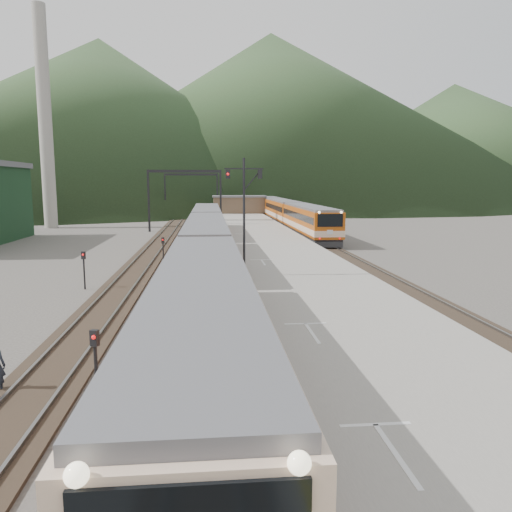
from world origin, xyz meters
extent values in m
plane|color=#47423D|center=(0.00, 0.00, 0.00)|extent=(400.00, 400.00, 0.00)
cube|color=black|center=(0.00, 40.00, 0.06)|extent=(2.60, 200.00, 0.12)
cube|color=slate|center=(-0.72, 40.00, 0.16)|extent=(0.10, 200.00, 0.14)
cube|color=slate|center=(0.72, 40.00, 0.16)|extent=(0.10, 200.00, 0.14)
cube|color=black|center=(-5.00, 40.00, 0.06)|extent=(2.60, 200.00, 0.12)
cube|color=slate|center=(-5.72, 40.00, 0.16)|extent=(0.10, 200.00, 0.14)
cube|color=slate|center=(-4.28, 40.00, 0.16)|extent=(0.10, 200.00, 0.14)
cube|color=black|center=(11.50, 40.00, 0.06)|extent=(2.60, 200.00, 0.12)
cube|color=slate|center=(10.78, 40.00, 0.16)|extent=(0.10, 200.00, 0.14)
cube|color=slate|center=(12.22, 40.00, 0.16)|extent=(0.10, 200.00, 0.14)
cube|color=gray|center=(5.60, 38.00, 0.50)|extent=(8.00, 100.00, 1.00)
cube|color=black|center=(-7.50, 55.00, 4.00)|extent=(0.25, 0.25, 8.00)
cube|color=black|center=(1.80, 55.00, 4.00)|extent=(0.25, 0.25, 8.00)
cube|color=black|center=(-2.85, 55.00, 7.80)|extent=(9.30, 0.22, 0.35)
cube|color=black|center=(-7.50, 80.00, 4.00)|extent=(0.25, 0.25, 8.00)
cube|color=black|center=(1.80, 80.00, 4.00)|extent=(0.25, 0.25, 8.00)
cube|color=black|center=(-2.85, 80.00, 7.80)|extent=(9.30, 0.22, 0.35)
cylinder|color=#9E998E|center=(-22.00, 62.00, 15.00)|extent=(1.80, 1.80, 30.00)
cube|color=brown|center=(5.60, 78.00, 2.40)|extent=(9.00, 4.00, 2.80)
cube|color=slate|center=(5.60, 78.00, 3.95)|extent=(9.40, 4.40, 0.30)
cone|color=#2D4223|center=(-40.00, 190.00, 30.00)|extent=(180.00, 180.00, 60.00)
cone|color=#2D4223|center=(30.00, 230.00, 37.50)|extent=(220.00, 220.00, 75.00)
cone|color=#2D4223|center=(110.00, 210.00, 25.00)|extent=(160.00, 160.00, 50.00)
cube|color=beige|center=(0.00, 3.25, 1.98)|extent=(2.86, 19.24, 3.49)
cube|color=beige|center=(0.00, 22.99, 1.98)|extent=(2.86, 19.24, 3.49)
cube|color=beige|center=(0.00, 42.73, 1.98)|extent=(2.86, 19.24, 3.49)
cube|color=#A8490E|center=(11.50, 44.70, 2.02)|extent=(2.94, 19.75, 3.59)
cube|color=#A8490E|center=(11.50, 64.95, 2.02)|extent=(2.94, 19.75, 3.59)
cube|color=#A8490E|center=(11.50, 85.20, 2.02)|extent=(2.94, 19.75, 3.59)
cylinder|color=black|center=(2.21, 17.40, 4.33)|extent=(0.14, 0.14, 6.67)
cube|color=black|center=(2.21, 17.40, 7.07)|extent=(2.20, 0.10, 0.07)
cube|color=black|center=(1.31, 17.41, 6.77)|extent=(0.25, 0.18, 0.50)
cube|color=black|center=(3.11, 17.39, 6.77)|extent=(0.25, 0.18, 0.50)
cylinder|color=black|center=(-2.97, 2.78, 1.00)|extent=(0.10, 0.10, 2.00)
cube|color=black|center=(-2.97, 2.78, 2.05)|extent=(0.27, 0.23, 0.45)
cylinder|color=black|center=(-3.21, 26.52, 1.00)|extent=(0.10, 0.10, 2.00)
cube|color=black|center=(-3.21, 26.52, 2.05)|extent=(0.23, 0.17, 0.45)
cylinder|color=black|center=(-7.19, 19.11, 1.00)|extent=(0.10, 0.10, 2.00)
cube|color=black|center=(-7.19, 19.11, 2.05)|extent=(0.25, 0.21, 0.45)
camera|label=1|loc=(0.21, -10.82, 6.27)|focal=35.00mm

